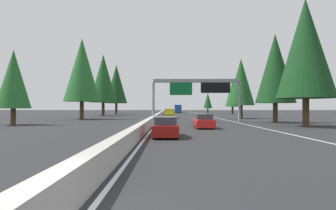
# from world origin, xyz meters

# --- Properties ---
(ground_plane) EXTENTS (320.00, 320.00, 0.00)m
(ground_plane) POSITION_xyz_m (60.00, 0.00, 0.00)
(ground_plane) COLOR #262628
(median_barrier) EXTENTS (180.00, 0.56, 0.90)m
(median_barrier) POSITION_xyz_m (80.00, 0.30, 0.45)
(median_barrier) COLOR #ADAAA3
(median_barrier) RESTS_ON ground
(shoulder_stripe_right) EXTENTS (160.00, 0.16, 0.01)m
(shoulder_stripe_right) POSITION_xyz_m (70.00, -11.52, 0.01)
(shoulder_stripe_right) COLOR silver
(shoulder_stripe_right) RESTS_ON ground
(shoulder_stripe_median) EXTENTS (160.00, 0.16, 0.01)m
(shoulder_stripe_median) POSITION_xyz_m (70.00, -0.25, 0.01)
(shoulder_stripe_median) COLOR silver
(shoulder_stripe_median) RESTS_ON ground
(sign_gantry_overhead) EXTENTS (0.50, 12.68, 6.20)m
(sign_gantry_overhead) POSITION_xyz_m (35.36, -6.04, 4.93)
(sign_gantry_overhead) COLOR gray
(sign_gantry_overhead) RESTS_ON ground
(sedan_distant_b) EXTENTS (4.40, 1.80, 1.47)m
(sedan_distant_b) POSITION_xyz_m (15.48, -1.66, 0.68)
(sedan_distant_b) COLOR maroon
(sedan_distant_b) RESTS_ON ground
(sedan_mid_left) EXTENTS (4.40, 1.80, 1.47)m
(sedan_mid_left) POSITION_xyz_m (24.11, -5.49, 0.68)
(sedan_mid_left) COLOR red
(sedan_mid_left) RESTS_ON ground
(pickup_distant_a) EXTENTS (5.60, 2.00, 1.86)m
(pickup_distant_a) POSITION_xyz_m (51.72, -2.04, 0.91)
(pickup_distant_a) COLOR #AD931E
(pickup_distant_a) RESTS_ON ground
(bus_mid_right) EXTENTS (11.50, 2.55, 3.10)m
(bus_mid_right) POSITION_xyz_m (106.61, -5.53, 1.72)
(bus_mid_right) COLOR #1E4793
(bus_mid_right) RESTS_ON ground
(conifer_right_foreground) EXTENTS (6.33, 6.33, 14.39)m
(conifer_right_foreground) POSITION_xyz_m (26.49, -17.18, 8.75)
(conifer_right_foreground) COLOR #4C3823
(conifer_right_foreground) RESTS_ON ground
(conifer_right_near) EXTENTS (5.54, 5.54, 12.60)m
(conifer_right_near) POSITION_xyz_m (35.07, -17.03, 7.66)
(conifer_right_near) COLOR #4C3823
(conifer_right_near) RESTS_ON ground
(conifer_right_mid) EXTENTS (5.10, 5.10, 11.60)m
(conifer_right_mid) POSITION_xyz_m (49.65, -15.92, 7.05)
(conifer_right_mid) COLOR #4C3823
(conifer_right_mid) RESTS_ON ground
(conifer_right_far) EXTENTS (4.76, 4.76, 10.81)m
(conifer_right_far) POSITION_xyz_m (84.03, -22.10, 6.57)
(conifer_right_far) COLOR #4C3823
(conifer_right_far) RESTS_ON ground
(conifer_right_distant) EXTENTS (3.55, 3.55, 8.08)m
(conifer_right_distant) POSITION_xyz_m (108.78, -17.72, 4.90)
(conifer_right_distant) COLOR #4C3823
(conifer_right_distant) RESTS_ON ground
(conifer_left_foreground) EXTENTS (4.03, 4.03, 9.16)m
(conifer_left_foreground) POSITION_xyz_m (29.20, 16.97, 5.56)
(conifer_left_foreground) COLOR #4C3823
(conifer_left_foreground) RESTS_ON ground
(conifer_left_near) EXTENTS (6.41, 6.41, 14.57)m
(conifer_left_near) POSITION_xyz_m (45.61, 13.70, 8.86)
(conifer_left_near) COLOR #4C3823
(conifer_left_near) RESTS_ON ground
(conifer_left_mid) EXTENTS (6.78, 6.78, 15.41)m
(conifer_left_mid) POSITION_xyz_m (65.65, 14.51, 9.37)
(conifer_left_mid) COLOR #4C3823
(conifer_left_mid) RESTS_ON ground
(conifer_left_far) EXTENTS (7.01, 7.01, 15.93)m
(conifer_left_far) POSITION_xyz_m (86.52, 15.09, 9.69)
(conifer_left_far) COLOR #4C3823
(conifer_left_far) RESTS_ON ground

